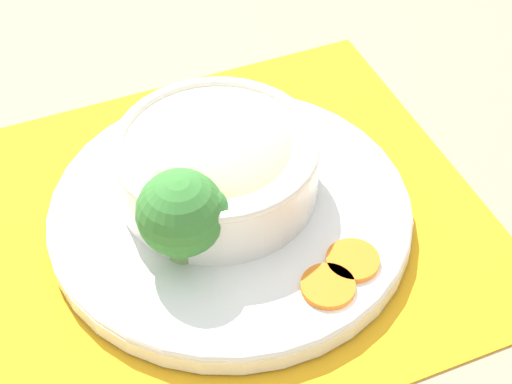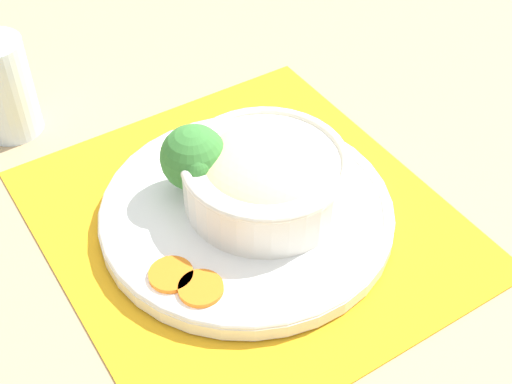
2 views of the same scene
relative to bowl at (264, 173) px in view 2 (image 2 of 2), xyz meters
name	(u,v)px [view 2 (image 2 of 2)]	position (x,y,z in m)	size (l,w,h in m)	color
ground_plane	(247,221)	(0.00, 0.02, -0.05)	(4.00, 4.00, 0.00)	tan
placemat	(247,220)	(0.00, 0.02, -0.05)	(0.46, 0.43, 0.00)	orange
plate	(247,211)	(0.00, 0.02, -0.04)	(0.31, 0.31, 0.02)	white
bowl	(264,173)	(0.00, 0.00, 0.00)	(0.17, 0.17, 0.07)	silver
broccoli_floret	(194,158)	(0.05, 0.05, 0.01)	(0.07, 0.07, 0.08)	#759E51
carrot_slice_near	(171,274)	(-0.03, 0.14, -0.03)	(0.04, 0.04, 0.01)	orange
carrot_slice_middle	(201,288)	(-0.06, 0.12, -0.03)	(0.04, 0.04, 0.01)	orange
water_glass	(4,92)	(0.29, 0.16, 0.00)	(0.07, 0.07, 0.12)	silver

